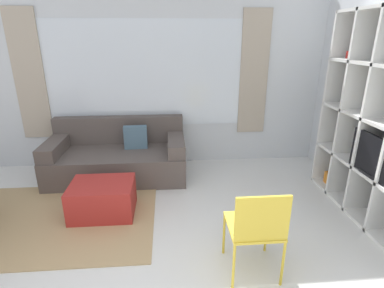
# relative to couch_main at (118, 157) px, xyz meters

# --- Properties ---
(wall_back) EXTENTS (6.77, 0.11, 2.70)m
(wall_back) POSITION_rel_couch_main_xyz_m (0.42, 0.51, 1.06)
(wall_back) COLOR silver
(wall_back) RESTS_ON ground_plane
(area_rug) EXTENTS (2.56, 1.64, 0.01)m
(area_rug) POSITION_rel_couch_main_xyz_m (-0.71, -1.15, -0.29)
(area_rug) COLOR tan
(area_rug) RESTS_ON ground_plane
(couch_main) EXTENTS (1.98, 0.95, 0.84)m
(couch_main) POSITION_rel_couch_main_xyz_m (0.00, 0.00, 0.00)
(couch_main) COLOR #564C47
(couch_main) RESTS_ON ground_plane
(ottoman) EXTENTS (0.72, 0.56, 0.40)m
(ottoman) POSITION_rel_couch_main_xyz_m (-0.03, -1.06, -0.10)
(ottoman) COLOR #A82823
(ottoman) RESTS_ON ground_plane
(folding_chair) EXTENTS (0.44, 0.46, 0.86)m
(folding_chair) POSITION_rel_couch_main_xyz_m (1.47, -2.17, 0.22)
(folding_chair) COLOR gold
(folding_chair) RESTS_ON ground_plane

